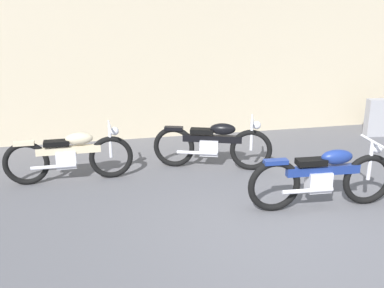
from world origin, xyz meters
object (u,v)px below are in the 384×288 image
at_px(stone_marker, 382,117).
at_px(motorcycle_black, 213,144).
at_px(motorcycle_cream, 70,155).
at_px(motorcycle_blue, 324,177).

xyz_separation_m(stone_marker, motorcycle_black, (-3.90, -1.09, 0.04)).
xyz_separation_m(motorcycle_black, motorcycle_cream, (-2.29, -0.07, -0.01)).
distance_m(motorcycle_black, motorcycle_cream, 2.29).
xyz_separation_m(stone_marker, motorcycle_cream, (-6.19, -1.16, 0.04)).
height_order(motorcycle_blue, motorcycle_cream, motorcycle_blue).
height_order(stone_marker, motorcycle_cream, motorcycle_cream).
distance_m(stone_marker, motorcycle_black, 4.05).
bearing_deg(stone_marker, motorcycle_black, -164.41).
bearing_deg(motorcycle_blue, motorcycle_cream, 156.56).
bearing_deg(motorcycle_cream, motorcycle_black, 1.05).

